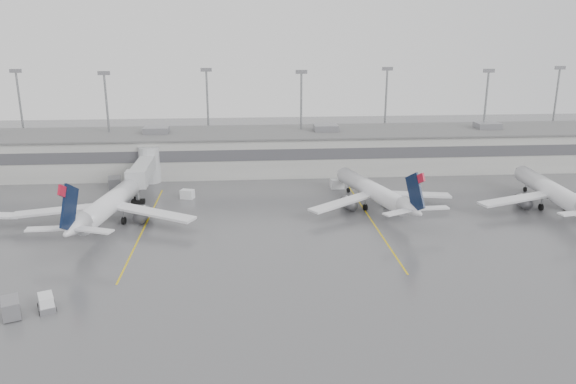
{
  "coord_description": "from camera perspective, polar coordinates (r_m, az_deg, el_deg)",
  "views": [
    {
      "loc": [
        -2.13,
        -57.54,
        29.11
      ],
      "look_at": [
        4.35,
        24.0,
        5.0
      ],
      "focal_mm": 35.0,
      "sensor_mm": 36.0,
      "label": 1
    }
  ],
  "objects": [
    {
      "name": "ground",
      "position": [
        64.52,
        -2.2,
        -10.41
      ],
      "size": [
        260.0,
        260.0,
        0.0
      ],
      "primitive_type": "plane",
      "color": "#505052",
      "rests_on": "ground"
    },
    {
      "name": "terminal",
      "position": [
        118.2,
        -3.42,
        4.21
      ],
      "size": [
        152.0,
        17.0,
        9.45
      ],
      "color": "#A1A19C",
      "rests_on": "ground"
    },
    {
      "name": "light_masts",
      "position": [
        122.5,
        -3.54,
        8.38
      ],
      "size": [
        142.4,
        8.0,
        20.6
      ],
      "color": "gray",
      "rests_on": "ground"
    },
    {
      "name": "jet_bridge_right",
      "position": [
        107.87,
        -14.23,
        2.38
      ],
      "size": [
        4.0,
        17.2,
        7.0
      ],
      "color": "#ADB0B3",
      "rests_on": "ground"
    },
    {
      "name": "stand_markings",
      "position": [
        86.6,
        -2.88,
        -3.24
      ],
      "size": [
        105.25,
        40.0,
        0.01
      ],
      "color": "#DEBA0D",
      "rests_on": "ground"
    },
    {
      "name": "jet_mid_left",
      "position": [
        90.23,
        -17.65,
        -1.08
      ],
      "size": [
        27.83,
        31.44,
        10.23
      ],
      "rotation": [
        0.0,
        0.0,
        -0.16
      ],
      "color": "white",
      "rests_on": "ground"
    },
    {
      "name": "jet_mid_right",
      "position": [
        94.07,
        8.85,
        0.05
      ],
      "size": [
        24.88,
        28.28,
        9.36
      ],
      "rotation": [
        0.0,
        0.0,
        0.27
      ],
      "color": "white",
      "rests_on": "ground"
    },
    {
      "name": "jet_far_right",
      "position": [
        102.3,
        25.4,
        0.03
      ],
      "size": [
        26.83,
        30.13,
        9.74
      ],
      "rotation": [
        0.0,
        0.0,
        -0.06
      ],
      "color": "white",
      "rests_on": "ground"
    },
    {
      "name": "baggage_tug",
      "position": [
        66.33,
        -23.33,
        -10.41
      ],
      "size": [
        2.57,
        3.1,
        1.72
      ],
      "rotation": [
        0.0,
        0.0,
        0.41
      ],
      "color": "silver",
      "rests_on": "ground"
    },
    {
      "name": "baggage_cart",
      "position": [
        66.3,
        -26.34,
        -10.49
      ],
      "size": [
        2.78,
        3.45,
        1.94
      ],
      "rotation": [
        0.0,
        0.0,
        0.41
      ],
      "color": "slate",
      "rests_on": "ground"
    },
    {
      "name": "gse_uld_b",
      "position": [
        100.43,
        -10.19,
        -0.22
      ],
      "size": [
        2.61,
        2.15,
        1.58
      ],
      "primitive_type": "cube",
      "rotation": [
        0.0,
        0.0,
        -0.34
      ],
      "color": "silver",
      "rests_on": "ground"
    },
    {
      "name": "gse_uld_c",
      "position": [
        105.58,
        5.03,
        0.84
      ],
      "size": [
        2.53,
        1.79,
        1.71
      ],
      "primitive_type": "cube",
      "rotation": [
        0.0,
        0.0,
        0.08
      ],
      "color": "silver",
      "rests_on": "ground"
    },
    {
      "name": "gse_loader",
      "position": [
        109.48,
        -17.18,
        0.85
      ],
      "size": [
        2.86,
        3.9,
        2.21
      ],
      "primitive_type": "cube",
      "rotation": [
        0.0,
        0.0,
        0.2
      ],
      "color": "slate",
      "rests_on": "ground"
    },
    {
      "name": "cone_b",
      "position": [
        99.81,
        -18.5,
        -1.22
      ],
      "size": [
        0.4,
        0.4,
        0.64
      ],
      "primitive_type": "cone",
      "color": "#F83C05",
      "rests_on": "ground"
    },
    {
      "name": "cone_c",
      "position": [
        103.47,
        7.87,
        0.15
      ],
      "size": [
        0.49,
        0.49,
        0.78
      ],
      "primitive_type": "cone",
      "color": "#F83C05",
      "rests_on": "ground"
    },
    {
      "name": "cone_d",
      "position": [
        116.11,
        23.66,
        0.66
      ],
      "size": [
        0.42,
        0.42,
        0.67
      ],
      "primitive_type": "cone",
      "color": "#F83C05",
      "rests_on": "ground"
    }
  ]
}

